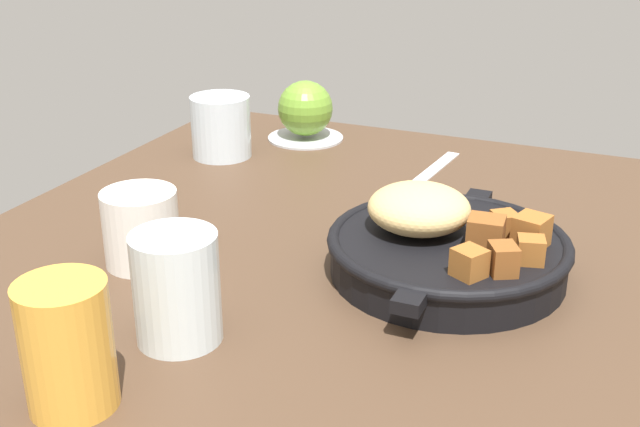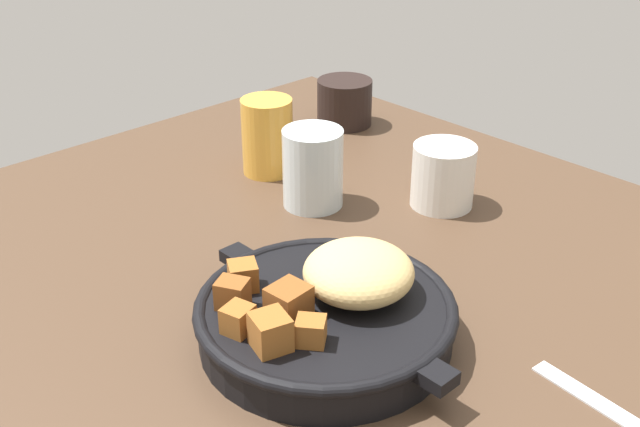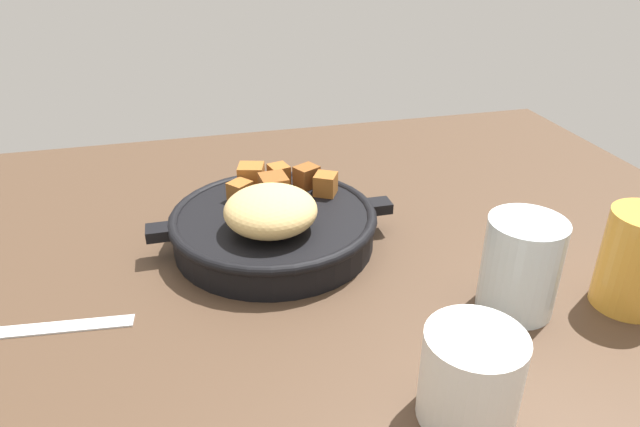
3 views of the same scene
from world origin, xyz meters
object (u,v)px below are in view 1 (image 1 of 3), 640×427
butter_knife (426,175)px  water_glass_short (221,126)px  red_apple (305,108)px  cast_iron_skillet (446,246)px  water_glass_tall (177,288)px  ceramic_mug_white (141,228)px  juice_glass_amber (67,346)px

butter_knife → water_glass_short: bearing=101.6°
red_apple → water_glass_short: red_apple is taller
water_glass_short → cast_iron_skillet: bearing=-121.0°
cast_iron_skillet → water_glass_tall: bearing=139.8°
cast_iron_skillet → water_glass_short: bearing=59.0°
ceramic_mug_white → water_glass_tall: size_ratio=0.80×
red_apple → water_glass_short: (-11.27, 7.20, -0.42)cm
red_apple → juice_glass_amber: juice_glass_amber is taller
butter_knife → water_glass_tall: (-44.69, 7.56, 4.42)cm
ceramic_mug_white → butter_knife: bearing=-28.1°
red_apple → water_glass_tall: size_ratio=0.85×
cast_iron_skillet → water_glass_tall: water_glass_tall is taller
juice_glass_amber → water_glass_short: 55.23cm
red_apple → water_glass_short: size_ratio=0.96×
butter_knife → ceramic_mug_white: bearing=157.3°
cast_iron_skillet → water_glass_tall: (-19.74, 16.66, 1.73)cm
butter_knife → water_glass_tall: size_ratio=2.22×
cast_iron_skillet → butter_knife: (24.95, 9.11, -2.69)cm
cast_iron_skillet → water_glass_tall: 25.89cm
ceramic_mug_white → juice_glass_amber: (-20.93, -8.66, 1.12)cm
cast_iron_skillet → ceramic_mug_white: 28.96cm
water_glass_tall → juice_glass_amber: juice_glass_amber is taller
red_apple → cast_iron_skillet: bearing=-138.6°
water_glass_tall → butter_knife: bearing=-9.6°
red_apple → butter_knife: size_ratio=0.38×
cast_iron_skillet → red_apple: size_ratio=3.47×
cast_iron_skillet → water_glass_tall: size_ratio=2.94×
ceramic_mug_white → water_glass_tall: water_glass_tall is taller
water_glass_tall → juice_glass_amber: size_ratio=0.96×
ceramic_mug_white → juice_glass_amber: size_ratio=0.77×
water_glass_short → juice_glass_amber: bearing=-161.2°
water_glass_tall → water_glass_short: size_ratio=1.13×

